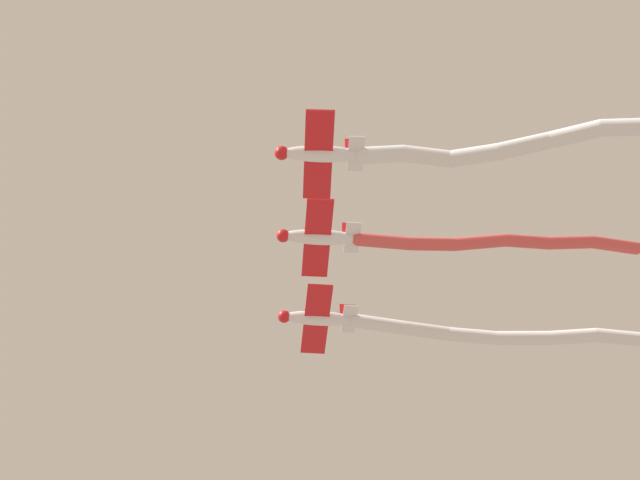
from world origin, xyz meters
TOP-DOWN VIEW (x-y plane):
  - airplane_lead at (-1.57, 3.24)m, footprint 5.97×4.60m
  - smoke_trail_lead at (-5.00, 15.41)m, footprint 5.65×21.39m
  - airplane_left_wing at (4.42, 5.02)m, footprint 5.98×4.60m
  - smoke_trail_left_wing at (0.32, 14.01)m, footprint 7.71×14.57m
  - airplane_right_wing at (10.41, 6.79)m, footprint 6.00×4.60m
  - smoke_trail_right_wing at (8.70, 16.60)m, footprint 2.51×16.56m

SIDE VIEW (x-z plane):
  - smoke_trail_lead at x=-5.00m, z-range 53.31..56.53m
  - smoke_trail_right_wing at x=8.70m, z-range 55.05..56.82m
  - airplane_lead at x=-1.57m, z-range 55.46..56.95m
  - airplane_right_wing at x=10.41m, z-range 55.46..56.95m
  - airplane_left_wing at x=4.42m, z-range 55.76..57.25m
  - smoke_trail_left_wing at x=0.32m, z-range 56.03..58.84m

